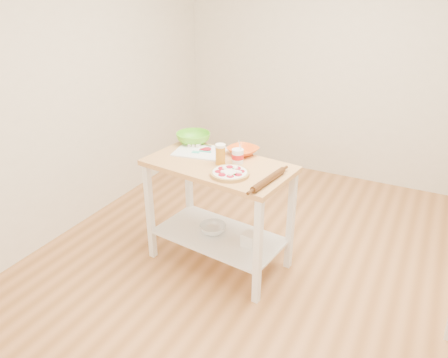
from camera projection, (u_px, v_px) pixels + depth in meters
room_shell at (281, 116)px, 2.90m from camera, size 4.04×4.54×2.74m
prep_island at (219, 193)px, 3.43m from camera, size 1.18×0.74×0.90m
pizza at (230, 173)px, 3.13m from camera, size 0.28×0.28×0.05m
cutting_board at (200, 151)px, 3.53m from camera, size 0.44×0.36×0.04m
spatula at (201, 152)px, 3.50m from camera, size 0.15×0.08×0.01m
knife at (194, 143)px, 3.68m from camera, size 0.27×0.03×0.01m
orange_bowl at (243, 151)px, 3.49m from camera, size 0.29×0.29×0.06m
green_bowl at (193, 138)px, 3.70m from camera, size 0.31×0.31×0.09m
beer_pint at (220, 154)px, 3.28m from camera, size 0.08×0.08×0.16m
yogurt_tub at (238, 156)px, 3.31m from camera, size 0.09×0.09×0.19m
rolling_pin at (268, 180)px, 3.01m from camera, size 0.11×0.40×0.05m
shelf_glass_bowl at (213, 229)px, 3.62m from camera, size 0.28×0.28×0.07m
shelf_bin at (250, 240)px, 3.43m from camera, size 0.12×0.12×0.11m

